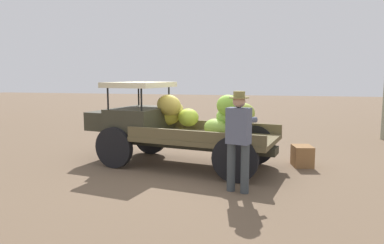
{
  "coord_description": "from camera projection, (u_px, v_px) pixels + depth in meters",
  "views": [
    {
      "loc": [
        -2.05,
        7.76,
        2.05
      ],
      "look_at": [
        -0.3,
        0.02,
        1.02
      ],
      "focal_mm": 33.49,
      "sensor_mm": 36.0,
      "label": 1
    }
  ],
  "objects": [
    {
      "name": "wooden_crate",
      "position": [
        302.0,
        156.0,
        8.14
      ],
      "size": [
        0.51,
        0.59,
        0.47
      ],
      "primitive_type": "cube",
      "rotation": [
        0.0,
        0.0,
        1.76
      ],
      "color": "olive",
      "rests_on": "ground"
    },
    {
      "name": "farmer",
      "position": [
        239.0,
        135.0,
        6.23
      ],
      "size": [
        0.54,
        0.5,
        1.79
      ],
      "rotation": [
        0.0,
        0.0,
        -1.86
      ],
      "color": "#3C4347",
      "rests_on": "ground"
    },
    {
      "name": "truck",
      "position": [
        170.0,
        124.0,
        8.28
      ],
      "size": [
        4.63,
        2.43,
        1.9
      ],
      "rotation": [
        0.0,
        0.0,
        -0.19
      ],
      "color": "#333124",
      "rests_on": "ground"
    },
    {
      "name": "ground_plane",
      "position": [
        179.0,
        165.0,
        8.22
      ],
      "size": [
        60.0,
        60.0,
        0.0
      ],
      "primitive_type": "plane",
      "color": "brown"
    }
  ]
}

